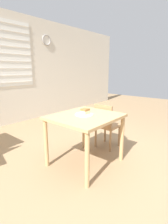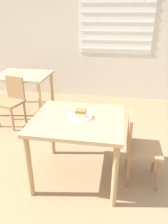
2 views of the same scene
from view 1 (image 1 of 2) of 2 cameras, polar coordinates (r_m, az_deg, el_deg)
name	(u,v)px [view 1 (image 1 of 2)]	position (r m, az deg, el deg)	size (l,w,h in m)	color
ground_plane	(99,166)	(2.76, 4.80, -17.25)	(14.00, 14.00, 0.00)	#997A56
dining_table_near	(85,123)	(2.58, 0.39, -3.47)	(0.97, 0.88, 0.77)	tan
chair_near_window	(106,124)	(3.20, 7.24, -3.96)	(0.38, 0.38, 0.83)	#9E754C
plate	(84,114)	(2.58, 0.04, -0.79)	(0.27, 0.27, 0.01)	white
cake_slice	(85,111)	(2.58, 0.37, 0.26)	(0.11, 0.10, 0.08)	#E5CC89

